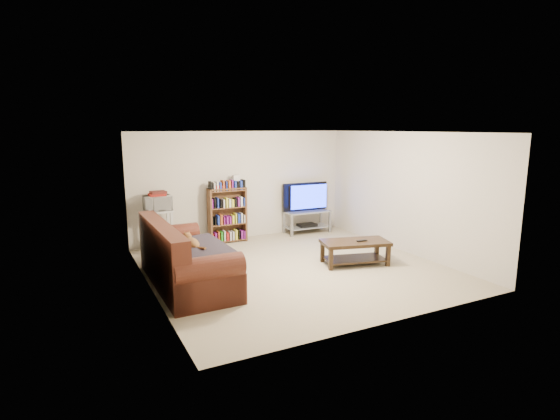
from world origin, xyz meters
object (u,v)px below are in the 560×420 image
tv_stand (307,218)px  bookshelf (227,214)px  coffee_table (355,248)px  sofa (182,264)px

tv_stand → bookshelf: (-1.97, 0.05, 0.26)m
bookshelf → coffee_table: bearing=-57.8°
coffee_table → tv_stand: tv_stand is taller
coffee_table → bookshelf: (-1.55, 2.53, 0.31)m
coffee_table → tv_stand: bearing=94.8°
sofa → coffee_table: 3.13m
coffee_table → tv_stand: size_ratio=1.22×
sofa → coffee_table: bearing=-7.1°
tv_stand → bookshelf: bookshelf is taller
tv_stand → bookshelf: bearing=-179.5°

